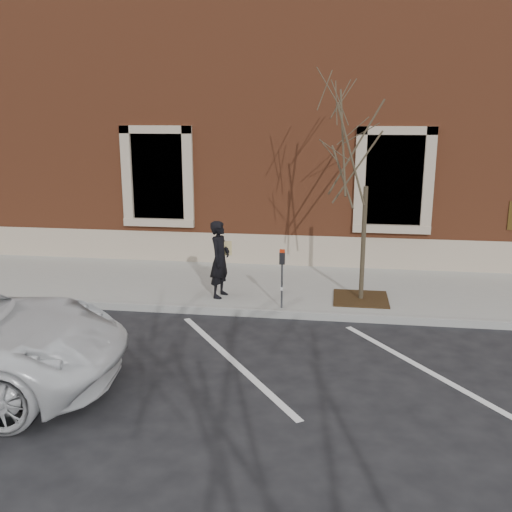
# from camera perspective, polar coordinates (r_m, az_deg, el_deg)

# --- Properties ---
(ground) EXTENTS (120.00, 120.00, 0.00)m
(ground) POSITION_cam_1_polar(r_m,az_deg,el_deg) (11.67, -0.42, -5.96)
(ground) COLOR #28282B
(ground) RESTS_ON ground
(sidewalk_near) EXTENTS (40.00, 3.50, 0.15)m
(sidewalk_near) POSITION_cam_1_polar(r_m,az_deg,el_deg) (13.29, 0.71, -3.09)
(sidewalk_near) COLOR #9F9F96
(sidewalk_near) RESTS_ON ground
(curb_near) EXTENTS (40.00, 0.12, 0.15)m
(curb_near) POSITION_cam_1_polar(r_m,az_deg,el_deg) (11.60, -0.46, -5.69)
(curb_near) COLOR #9E9E99
(curb_near) RESTS_ON ground
(parking_stripes) EXTENTS (28.00, 4.40, 0.01)m
(parking_stripes) POSITION_cam_1_polar(r_m,az_deg,el_deg) (9.66, -2.42, -10.36)
(parking_stripes) COLOR silver
(parking_stripes) RESTS_ON ground
(building_civic) EXTENTS (40.00, 8.62, 8.00)m
(building_civic) POSITION_cam_1_polar(r_m,az_deg,el_deg) (18.66, 3.24, 14.05)
(building_civic) COLOR brown
(building_civic) RESTS_ON ground
(man) EXTENTS (0.52, 0.68, 1.66)m
(man) POSITION_cam_1_polar(r_m,az_deg,el_deg) (12.17, -3.63, -0.33)
(man) COLOR black
(man) RESTS_ON sidewalk_near
(parking_meter) EXTENTS (0.11, 0.09, 1.22)m
(parking_meter) POSITION_cam_1_polar(r_m,az_deg,el_deg) (11.41, 2.62, -1.18)
(parking_meter) COLOR #595B60
(parking_meter) RESTS_ON sidewalk_near
(tree_grate) EXTENTS (1.15, 1.15, 0.03)m
(tree_grate) POSITION_cam_1_polar(r_m,az_deg,el_deg) (12.38, 10.43, -4.21)
(tree_grate) COLOR #382512
(tree_grate) RESTS_ON sidewalk_near
(sapling) EXTENTS (2.63, 2.63, 4.38)m
(sapling) POSITION_cam_1_polar(r_m,az_deg,el_deg) (11.80, 11.09, 10.00)
(sapling) COLOR #443929
(sapling) RESTS_ON sidewalk_near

